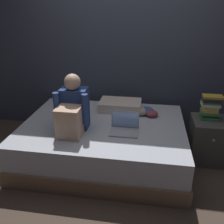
% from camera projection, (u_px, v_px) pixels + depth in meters
% --- Properties ---
extents(ground_plane, '(8.00, 8.00, 0.00)m').
position_uv_depth(ground_plane, '(116.00, 173.00, 2.90)').
color(ground_plane, '#47382D').
extents(wall_back, '(5.60, 0.10, 2.70)m').
position_uv_depth(wall_back, '(129.00, 42.00, 3.44)').
color(wall_back, '#383D4C').
rests_on(wall_back, ground_plane).
extents(bed, '(2.00, 1.50, 0.49)m').
position_uv_depth(bed, '(104.00, 141.00, 3.10)').
color(bed, '#7A6047').
rests_on(bed, ground_plane).
extents(nightstand, '(0.44, 0.46, 0.55)m').
position_uv_depth(nightstand, '(208.00, 140.00, 3.07)').
color(nightstand, '#474442').
rests_on(nightstand, ground_plane).
extents(person_sitting, '(0.39, 0.44, 0.66)m').
position_uv_depth(person_sitting, '(73.00, 111.00, 2.73)').
color(person_sitting, navy).
rests_on(person_sitting, bed).
extents(laptop, '(0.32, 0.23, 0.22)m').
position_uv_depth(laptop, '(124.00, 127.00, 2.79)').
color(laptop, '#9EA0A5').
rests_on(laptop, bed).
extents(pillow, '(0.56, 0.36, 0.13)m').
position_uv_depth(pillow, '(120.00, 105.00, 3.36)').
color(pillow, beige).
rests_on(pillow, bed).
extents(book_stack, '(0.23, 0.17, 0.30)m').
position_uv_depth(book_stack, '(210.00, 107.00, 2.94)').
color(book_stack, '#387042').
rests_on(book_stack, nightstand).
extents(clothes_pile, '(0.32, 0.23, 0.11)m').
position_uv_depth(clothes_pile, '(145.00, 111.00, 3.21)').
color(clothes_pile, '#3D4C8E').
rests_on(clothes_pile, bed).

